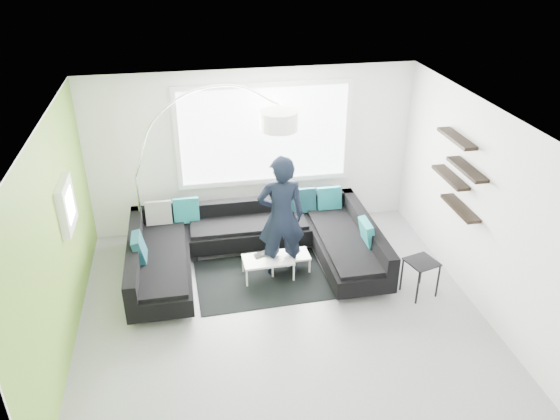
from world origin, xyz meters
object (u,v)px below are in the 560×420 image
object	(u,v)px
sectional_sofa	(255,250)
coffee_table	(279,264)
laptop	(265,255)
arc_lamp	(135,177)
side_table	(420,277)
person	(281,217)

from	to	relation	value
sectional_sofa	coffee_table	distance (m)	0.43
sectional_sofa	laptop	distance (m)	0.19
arc_lamp	laptop	world-z (taller)	arc_lamp
side_table	laptop	distance (m)	2.32
coffee_table	person	bearing A→B (deg)	37.42
arc_lamp	laptop	xyz separation A→B (m)	(1.84, -0.95, -1.04)
person	sectional_sofa	bearing A→B (deg)	-17.88
coffee_table	person	xyz separation A→B (m)	(0.04, 0.04, 0.81)
arc_lamp	person	xyz separation A→B (m)	(2.10, -0.95, -0.40)
side_table	laptop	size ratio (longest dim) A/B	1.56
arc_lamp	person	size ratio (longest dim) A/B	1.41
sectional_sofa	arc_lamp	distance (m)	2.15
laptop	person	bearing A→B (deg)	-23.21
sectional_sofa	side_table	distance (m)	2.50
sectional_sofa	side_table	world-z (taller)	sectional_sofa
arc_lamp	coffee_table	bearing A→B (deg)	-20.85
coffee_table	laptop	world-z (taller)	laptop
sectional_sofa	side_table	xyz separation A→B (m)	(2.26, -1.06, -0.08)
sectional_sofa	coffee_table	xyz separation A→B (m)	(0.34, -0.17, -0.20)
arc_lamp	person	distance (m)	2.34
arc_lamp	side_table	size ratio (longest dim) A/B	4.93
sectional_sofa	laptop	xyz separation A→B (m)	(0.13, -0.14, -0.03)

